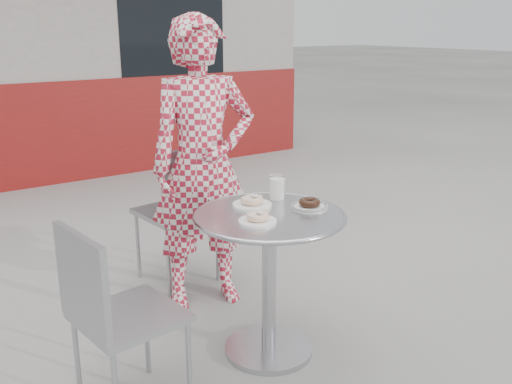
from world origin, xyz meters
TOP-DOWN VIEW (x-y plane):
  - ground at (0.00, 0.00)m, footprint 60.00×60.00m
  - bistro_table at (0.03, -0.04)m, footprint 0.70×0.70m
  - chair_far at (0.05, 0.93)m, footprint 0.45×0.46m
  - chair_left at (-0.67, -0.06)m, footprint 0.43×0.43m
  - seated_person at (0.06, 0.61)m, footprint 0.65×0.51m
  - plate_far at (0.03, 0.09)m, footprint 0.18×0.18m
  - plate_near at (-0.08, -0.11)m, footprint 0.17×0.17m
  - plate_checker at (0.23, -0.08)m, footprint 0.17×0.17m
  - milk_cup at (0.19, 0.12)m, footprint 0.08×0.08m

SIDE VIEW (x-z plane):
  - ground at x=0.00m, z-range 0.00..0.00m
  - chair_left at x=-0.67m, z-range -0.15..0.65m
  - chair_far at x=0.05m, z-range -0.17..0.70m
  - bistro_table at x=0.03m, z-range 0.18..0.89m
  - plate_checker at x=0.23m, z-range 0.70..0.74m
  - plate_near at x=-0.08m, z-range 0.70..0.74m
  - plate_far at x=0.03m, z-range 0.70..0.75m
  - milk_cup at x=0.19m, z-range 0.70..0.83m
  - seated_person at x=0.06m, z-range 0.00..1.59m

